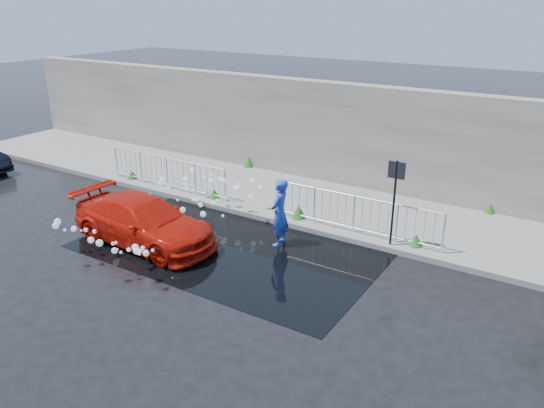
# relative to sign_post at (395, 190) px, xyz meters

# --- Properties ---
(ground) EXTENTS (90.00, 90.00, 0.00)m
(ground) POSITION_rel_sign_post_xyz_m (-4.20, -3.10, -1.72)
(ground) COLOR black
(ground) RESTS_ON ground
(pavement) EXTENTS (30.00, 4.00, 0.15)m
(pavement) POSITION_rel_sign_post_xyz_m (-4.20, 1.90, -1.65)
(pavement) COLOR slate
(pavement) RESTS_ON ground
(curb) EXTENTS (30.00, 0.25, 0.16)m
(curb) POSITION_rel_sign_post_xyz_m (-4.20, -0.10, -1.64)
(curb) COLOR slate
(curb) RESTS_ON ground
(retaining_wall) EXTENTS (30.00, 0.60, 3.50)m
(retaining_wall) POSITION_rel_sign_post_xyz_m (-4.20, 4.10, 0.18)
(retaining_wall) COLOR #605C51
(retaining_wall) RESTS_ON pavement
(puddle) EXTENTS (8.00, 5.00, 0.01)m
(puddle) POSITION_rel_sign_post_xyz_m (-3.70, -2.10, -1.72)
(puddle) COLOR black
(puddle) RESTS_ON ground
(sign_post) EXTENTS (0.45, 0.06, 2.50)m
(sign_post) POSITION_rel_sign_post_xyz_m (0.00, 0.00, 0.00)
(sign_post) COLOR black
(sign_post) RESTS_ON ground
(railing_left) EXTENTS (5.05, 0.05, 1.10)m
(railing_left) POSITION_rel_sign_post_xyz_m (-8.20, 0.25, -0.99)
(railing_left) COLOR silver
(railing_left) RESTS_ON pavement
(railing_right) EXTENTS (5.05, 0.05, 1.10)m
(railing_right) POSITION_rel_sign_post_xyz_m (-1.20, 0.25, -0.99)
(railing_right) COLOR silver
(railing_right) RESTS_ON pavement
(weeds) EXTENTS (12.17, 3.93, 0.42)m
(weeds) POSITION_rel_sign_post_xyz_m (-4.38, 1.47, -1.39)
(weeds) COLOR #154813
(weeds) RESTS_ON pavement
(water_spray) EXTENTS (3.69, 5.65, 1.11)m
(water_spray) POSITION_rel_sign_post_xyz_m (-5.83, -2.27, -0.99)
(water_spray) COLOR white
(water_spray) RESTS_ON ground
(red_car) EXTENTS (4.48, 1.96, 1.28)m
(red_car) POSITION_rel_sign_post_xyz_m (-5.91, -3.19, -1.08)
(red_car) COLOR #B41207
(red_car) RESTS_ON ground
(person) EXTENTS (0.53, 0.74, 1.89)m
(person) POSITION_rel_sign_post_xyz_m (-2.70, -1.30, -0.78)
(person) COLOR blue
(person) RESTS_ON ground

